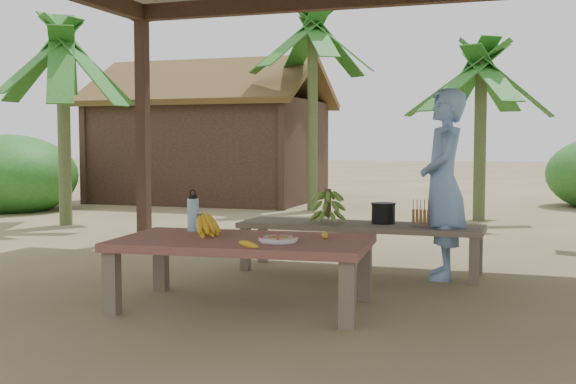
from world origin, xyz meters
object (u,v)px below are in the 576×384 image
(bench, at_px, (360,230))
(plate, at_px, (278,239))
(ripe_banana_bunch, at_px, (199,224))
(cooking_pot, at_px, (383,214))
(work_table, at_px, (243,247))
(woman, at_px, (443,184))
(water_flask, at_px, (193,214))

(bench, bearing_deg, plate, -95.98)
(bench, bearing_deg, ripe_banana_bunch, -118.04)
(cooking_pot, bearing_deg, work_table, -111.97)
(ripe_banana_bunch, xyz_separation_m, plate, (0.66, -0.13, -0.07))
(ripe_banana_bunch, bearing_deg, woman, 44.18)
(plate, relative_size, cooking_pot, 1.29)
(bench, relative_size, cooking_pot, 10.37)
(bench, height_order, ripe_banana_bunch, ripe_banana_bunch)
(woman, bearing_deg, ripe_banana_bunch, -55.34)
(ripe_banana_bunch, relative_size, water_flask, 0.89)
(work_table, bearing_deg, plate, -22.39)
(ripe_banana_bunch, height_order, woman, woman)
(work_table, relative_size, woman, 1.14)
(water_flask, bearing_deg, cooking_pot, 49.35)
(plate, bearing_deg, water_flask, 155.93)
(plate, bearing_deg, cooking_pot, 77.84)
(work_table, bearing_deg, woman, 47.20)
(water_flask, distance_m, woman, 2.20)
(work_table, relative_size, plate, 6.85)
(woman, bearing_deg, plate, -38.49)
(work_table, bearing_deg, cooking_pot, 62.98)
(water_flask, relative_size, cooking_pot, 1.53)
(ripe_banana_bunch, xyz_separation_m, cooking_pot, (1.05, 1.66, -0.05))
(bench, distance_m, woman, 0.86)
(cooking_pot, bearing_deg, bench, -159.06)
(water_flask, bearing_deg, ripe_banana_bunch, -54.97)
(water_flask, relative_size, woman, 0.20)
(work_table, xyz_separation_m, cooking_pot, (0.68, 1.70, 0.11))
(woman, bearing_deg, cooking_pot, -110.82)
(work_table, xyz_separation_m, water_flask, (-0.53, 0.28, 0.20))
(ripe_banana_bunch, height_order, plate, ripe_banana_bunch)
(work_table, height_order, cooking_pot, cooking_pot)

